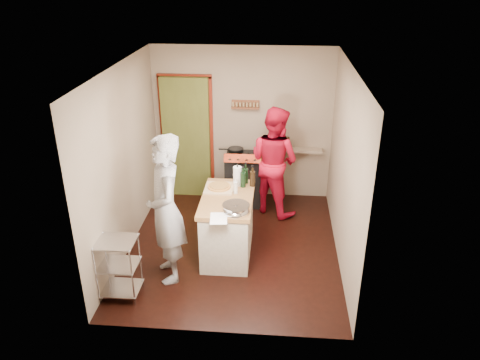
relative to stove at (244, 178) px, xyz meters
name	(u,v)px	position (x,y,z in m)	size (l,w,h in m)	color
floor	(233,246)	(-0.05, -1.42, -0.45)	(3.50, 3.50, 0.00)	black
back_wall	(205,132)	(-0.69, 0.36, 0.68)	(3.00, 0.44, 2.60)	gray
left_wall	(124,161)	(-1.55, -1.42, 0.85)	(0.04, 3.50, 2.60)	gray
right_wall	(345,169)	(1.45, -1.42, 0.85)	(0.04, 3.50, 2.60)	gray
ceiling	(232,67)	(-0.05, -1.42, 2.16)	(3.00, 3.50, 0.02)	white
stove	(244,178)	(0.00, 0.00, 0.00)	(0.60, 0.63, 1.00)	black
wire_shelving	(118,266)	(-1.33, -2.62, -0.01)	(0.48, 0.40, 0.80)	silver
island	(228,224)	(-0.10, -1.58, 0.02)	(0.70, 1.34, 1.20)	beige
person_stripe	(166,210)	(-0.81, -2.17, 0.53)	(0.72, 0.47, 1.96)	silver
person_red	(274,161)	(0.51, -0.26, 0.44)	(0.87, 0.68, 1.78)	red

